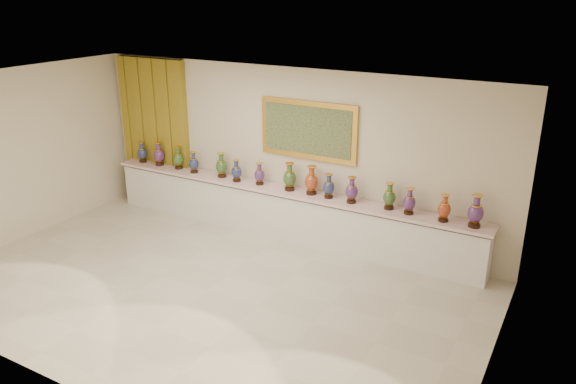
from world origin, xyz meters
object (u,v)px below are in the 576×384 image
Objects in this scene: counter at (282,213)px; vase_1 at (159,155)px; vase_0 at (142,153)px; vase_2 at (178,159)px.

counter is 15.68× the size of vase_1.
counter is at bearing -0.06° from vase_0.
vase_1 is 0.48m from vase_2.
vase_1 is (-2.84, 0.01, 0.67)m from counter.
vase_1 is (0.44, 0.00, 0.02)m from vase_0.
vase_1 reaches higher than counter.
vase_0 is 0.44m from vase_1.
vase_2 is at bearing 179.56° from counter.
vase_1 is at bearing 179.84° from counter.
counter is 3.34m from vase_0.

